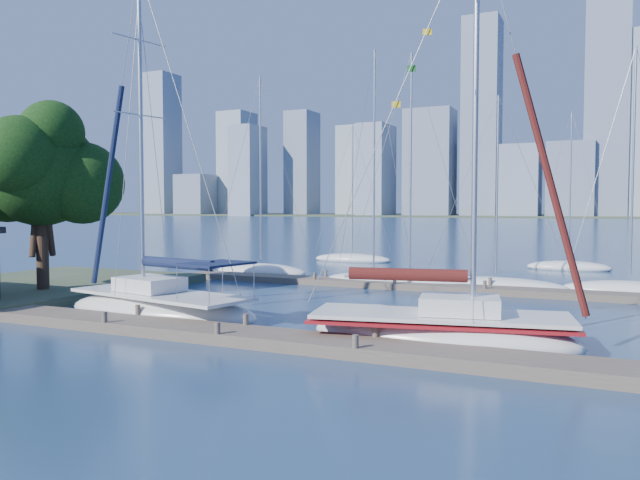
% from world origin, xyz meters
% --- Properties ---
extents(ground, '(700.00, 700.00, 0.00)m').
position_xyz_m(ground, '(0.00, 0.00, 0.00)').
color(ground, '#172E4B').
rests_on(ground, ground).
extents(near_dock, '(26.00, 2.00, 0.40)m').
position_xyz_m(near_dock, '(0.00, 0.00, 0.20)').
color(near_dock, '#4F433A').
rests_on(near_dock, ground).
extents(far_dock, '(30.00, 1.80, 0.36)m').
position_xyz_m(far_dock, '(2.00, 16.00, 0.18)').
color(far_dock, '#4F433A').
rests_on(far_dock, ground).
extents(far_shore, '(800.00, 100.00, 1.50)m').
position_xyz_m(far_shore, '(0.00, 320.00, 0.00)').
color(far_shore, '#38472D').
rests_on(far_shore, ground).
extents(tree, '(7.59, 6.91, 9.92)m').
position_xyz_m(tree, '(-14.23, 4.42, 6.64)').
color(tree, '#302215').
rests_on(tree, ground).
extents(sailboat_navy, '(9.67, 4.75, 15.35)m').
position_xyz_m(sailboat_navy, '(-5.13, 2.39, 1.15)').
color(sailboat_navy, silver).
rests_on(sailboat_navy, ground).
extents(sailboat_maroon, '(9.64, 4.76, 14.83)m').
position_xyz_m(sailboat_maroon, '(6.81, 2.34, 1.10)').
color(sailboat_maroon, silver).
rests_on(sailboat_maroon, ground).
extents(bg_boat_0, '(7.30, 4.23, 13.93)m').
position_xyz_m(bg_boat_0, '(-9.80, 18.77, 0.29)').
color(bg_boat_0, silver).
rests_on(bg_boat_0, ground).
extents(bg_boat_1, '(6.58, 4.55, 14.36)m').
position_xyz_m(bg_boat_1, '(-0.91, 16.99, 0.29)').
color(bg_boat_1, silver).
rests_on(bg_boat_1, ground).
extents(bg_boat_2, '(7.83, 3.80, 14.01)m').
position_xyz_m(bg_boat_2, '(1.29, 17.21, 0.27)').
color(bg_boat_2, silver).
rests_on(bg_boat_2, ground).
extents(bg_boat_3, '(8.00, 2.16, 11.25)m').
position_xyz_m(bg_boat_3, '(6.15, 17.79, 0.23)').
color(bg_boat_3, silver).
rests_on(bg_boat_3, ground).
extents(bg_boat_4, '(7.16, 4.87, 13.46)m').
position_xyz_m(bg_boat_4, '(13.01, 18.70, 0.27)').
color(bg_boat_4, silver).
rests_on(bg_boat_4, ground).
extents(bg_boat_6, '(7.00, 2.30, 12.01)m').
position_xyz_m(bg_boat_6, '(-8.11, 31.46, 0.24)').
color(bg_boat_6, silver).
rests_on(bg_boat_6, ground).
extents(bg_boat_7, '(6.30, 3.82, 12.06)m').
position_xyz_m(bg_boat_7, '(9.26, 31.53, 0.25)').
color(bg_boat_7, silver).
rests_on(bg_boat_7, ground).
extents(skyline, '(501.57, 51.31, 103.65)m').
position_xyz_m(skyline, '(20.41, 290.31, 34.56)').
color(skyline, slate).
rests_on(skyline, ground).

